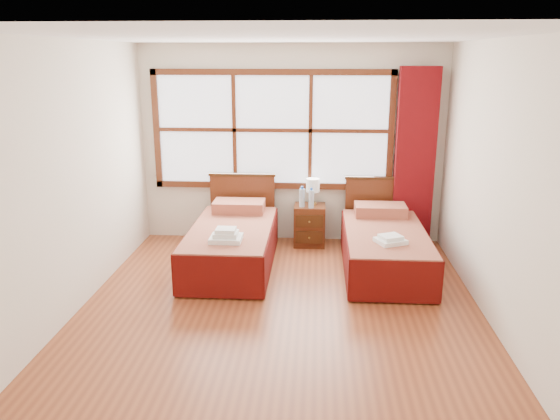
{
  "coord_description": "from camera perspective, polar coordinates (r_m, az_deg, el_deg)",
  "views": [
    {
      "loc": [
        0.34,
        -4.93,
        2.44
      ],
      "look_at": [
        -0.04,
        0.7,
        0.84
      ],
      "focal_mm": 35.0,
      "sensor_mm": 36.0,
      "label": 1
    }
  ],
  "objects": [
    {
      "name": "towels_right",
      "position": [
        6.02,
        11.48,
        -3.05
      ],
      "size": [
        0.37,
        0.36,
        0.09
      ],
      "rotation": [
        0.0,
        0.0,
        0.43
      ],
      "color": "white",
      "rests_on": "bed_right"
    },
    {
      "name": "bottle_far",
      "position": [
        7.04,
        3.29,
        1.18
      ],
      "size": [
        0.07,
        0.07,
        0.27
      ],
      "color": "#A4BFD3",
      "rests_on": "nightstand"
    },
    {
      "name": "bottle_near",
      "position": [
        7.09,
        2.31,
        1.32
      ],
      "size": [
        0.07,
        0.07,
        0.27
      ],
      "color": "#A4BFD3",
      "rests_on": "nightstand"
    },
    {
      "name": "window",
      "position": [
        7.22,
        -0.81,
        8.34
      ],
      "size": [
        3.16,
        0.06,
        1.56
      ],
      "color": "white",
      "rests_on": "wall_back"
    },
    {
      "name": "nightstand",
      "position": [
        7.25,
        3.1,
        -1.59
      ],
      "size": [
        0.41,
        0.41,
        0.54
      ],
      "color": "#552612",
      "rests_on": "floor"
    },
    {
      "name": "curtain",
      "position": [
        7.26,
        13.91,
        5.28
      ],
      "size": [
        0.5,
        0.16,
        2.3
      ],
      "primitive_type": "cube",
      "color": "maroon",
      "rests_on": "wall_back"
    },
    {
      "name": "wall_right",
      "position": [
        5.32,
        21.99,
        2.28
      ],
      "size": [
        0.0,
        4.5,
        4.5
      ],
      "primitive_type": "plane",
      "rotation": [
        1.57,
        0.0,
        -1.57
      ],
      "color": "silver",
      "rests_on": "floor"
    },
    {
      "name": "floor",
      "position": [
        5.51,
        -0.04,
        -10.47
      ],
      "size": [
        4.5,
        4.5,
        0.0
      ],
      "primitive_type": "plane",
      "color": "brown",
      "rests_on": "ground"
    },
    {
      "name": "bed_left",
      "position": [
        6.57,
        -4.99,
        -3.4
      ],
      "size": [
        0.96,
        1.98,
        0.93
      ],
      "color": "#391E0B",
      "rests_on": "floor"
    },
    {
      "name": "wall_back",
      "position": [
        7.28,
        1.2,
        6.8
      ],
      "size": [
        4.0,
        0.0,
        4.0
      ],
      "primitive_type": "plane",
      "rotation": [
        1.57,
        0.0,
        0.0
      ],
      "color": "silver",
      "rests_on": "floor"
    },
    {
      "name": "ceiling",
      "position": [
        4.94,
        -0.04,
        17.67
      ],
      "size": [
        4.5,
        4.5,
        0.0
      ],
      "primitive_type": "plane",
      "rotation": [
        3.14,
        0.0,
        0.0
      ],
      "color": "white",
      "rests_on": "wall_back"
    },
    {
      "name": "lamp",
      "position": [
        7.2,
        3.45,
        2.51
      ],
      "size": [
        0.18,
        0.18,
        0.34
      ],
      "color": "#BA933B",
      "rests_on": "nightstand"
    },
    {
      "name": "wall_left",
      "position": [
        5.57,
        -21.04,
        2.95
      ],
      "size": [
        0.0,
        4.5,
        4.5
      ],
      "primitive_type": "plane",
      "rotation": [
        1.57,
        0.0,
        1.57
      ],
      "color": "silver",
      "rests_on": "floor"
    },
    {
      "name": "towels_left",
      "position": [
        5.96,
        -5.66,
        -2.71
      ],
      "size": [
        0.34,
        0.3,
        0.14
      ],
      "rotation": [
        0.0,
        0.0,
        0.0
      ],
      "color": "white",
      "rests_on": "bed_left"
    },
    {
      "name": "bed_right",
      "position": [
        6.55,
        10.86,
        -3.75
      ],
      "size": [
        0.95,
        1.97,
        0.91
      ],
      "color": "#391E0B",
      "rests_on": "floor"
    }
  ]
}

